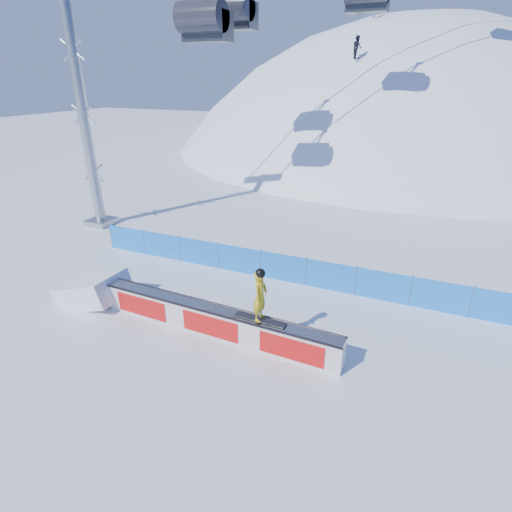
% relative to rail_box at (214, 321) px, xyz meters
% --- Properties ---
extents(ground, '(160.00, 160.00, 0.00)m').
position_rel_rail_box_xyz_m(ground, '(2.77, -0.04, -0.51)').
color(ground, white).
rests_on(ground, ground).
extents(snow_hill, '(64.00, 64.00, 64.00)m').
position_rel_rail_box_xyz_m(snow_hill, '(2.77, 41.96, -18.51)').
color(snow_hill, white).
rests_on(snow_hill, ground).
extents(safety_fence, '(22.05, 0.05, 1.30)m').
position_rel_rail_box_xyz_m(safety_fence, '(2.77, 4.46, 0.10)').
color(safety_fence, blue).
rests_on(safety_fence, ground).
extents(rail_box, '(8.58, 0.92, 1.03)m').
position_rel_rail_box_xyz_m(rail_box, '(0.00, 0.00, 0.00)').
color(rail_box, silver).
rests_on(rail_box, ground).
extents(snow_ramp, '(2.74, 1.77, 1.67)m').
position_rel_rail_box_xyz_m(snow_ramp, '(-5.35, 0.20, -0.51)').
color(snow_ramp, white).
rests_on(snow_ramp, ground).
extents(snowboarder, '(1.68, 0.61, 1.74)m').
position_rel_rail_box_xyz_m(snowboarder, '(1.65, -0.06, 1.38)').
color(snowboarder, black).
rests_on(snowboarder, rail_box).
extents(distant_skiers, '(14.07, 10.50, 6.23)m').
position_rel_rail_box_xyz_m(distant_skiers, '(4.19, 29.41, 10.70)').
color(distant_skiers, black).
rests_on(distant_skiers, ground).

